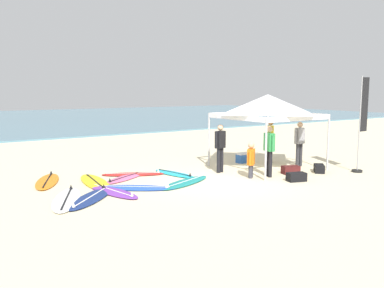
% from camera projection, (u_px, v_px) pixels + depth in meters
% --- Properties ---
extents(ground_plane, '(80.00, 80.00, 0.00)m').
position_uv_depth(ground_plane, '(224.00, 180.00, 13.09)').
color(ground_plane, beige).
extents(sea, '(80.00, 36.00, 0.10)m').
position_uv_depth(sea, '(21.00, 119.00, 39.53)').
color(sea, '#568499').
rests_on(sea, ground).
extents(canopy_tent, '(3.21, 3.21, 2.75)m').
position_uv_depth(canopy_tent, '(268.00, 104.00, 14.83)').
color(canopy_tent, '#B7B7BC').
rests_on(canopy_tent, ground).
extents(surfboard_red, '(2.15, 1.50, 0.19)m').
position_uv_depth(surfboard_red, '(133.00, 174.00, 13.86)').
color(surfboard_red, red).
rests_on(surfboard_red, ground).
extents(surfboard_yellow, '(0.98, 2.64, 0.19)m').
position_uv_depth(surfboard_yellow, '(95.00, 182.00, 12.66)').
color(surfboard_yellow, yellow).
rests_on(surfboard_yellow, ground).
extents(surfboard_teal, '(2.40, 1.49, 0.19)m').
position_uv_depth(surfboard_teal, '(185.00, 182.00, 12.59)').
color(surfboard_teal, '#19847F').
rests_on(surfboard_teal, ground).
extents(surfboard_white, '(1.63, 2.61, 0.19)m').
position_uv_depth(surfboard_white, '(67.00, 199.00, 10.66)').
color(surfboard_white, white).
rests_on(surfboard_white, ground).
extents(surfboard_blue, '(2.36, 2.05, 0.19)m').
position_uv_depth(surfboard_blue, '(135.00, 188.00, 11.92)').
color(surfboard_blue, blue).
rests_on(surfboard_blue, ground).
extents(surfboard_cyan, '(0.87, 2.00, 0.19)m').
position_uv_depth(surfboard_cyan, '(174.00, 174.00, 13.93)').
color(surfboard_cyan, '#23B2CC').
rests_on(surfboard_cyan, ground).
extents(surfboard_pink, '(1.96, 1.43, 0.19)m').
position_uv_depth(surfboard_pink, '(125.00, 178.00, 13.26)').
color(surfboard_pink, pink).
rests_on(surfboard_pink, ground).
extents(surfboard_orange, '(1.48, 2.48, 0.19)m').
position_uv_depth(surfboard_orange, '(47.00, 181.00, 12.77)').
color(surfboard_orange, orange).
rests_on(surfboard_orange, ground).
extents(surfboard_purple, '(1.02, 2.36, 0.19)m').
position_uv_depth(surfboard_purple, '(113.00, 191.00, 11.49)').
color(surfboard_purple, purple).
rests_on(surfboard_purple, ground).
extents(surfboard_navy, '(2.17, 2.21, 0.19)m').
position_uv_depth(surfboard_navy, '(91.00, 198.00, 10.80)').
color(surfboard_navy, navy).
rests_on(surfboard_navy, ground).
extents(person_yellow, '(0.45, 0.40, 1.71)m').
position_uv_depth(person_yellow, '(270.00, 138.00, 16.20)').
color(person_yellow, '#2D2D33').
rests_on(person_yellow, ground).
extents(person_black, '(0.53, 0.31, 1.71)m').
position_uv_depth(person_black, '(220.00, 145.00, 14.17)').
color(person_black, black).
rests_on(person_black, ground).
extents(person_green, '(0.28, 0.54, 1.71)m').
position_uv_depth(person_green, '(269.00, 148.00, 13.47)').
color(person_green, black).
rests_on(person_green, ground).
extents(person_grey, '(0.55, 0.23, 1.71)m').
position_uv_depth(person_grey, '(300.00, 141.00, 15.35)').
color(person_grey, '#2D2D33').
rests_on(person_grey, ground).
extents(person_orange, '(0.44, 0.40, 1.20)m').
position_uv_depth(person_orange, '(251.00, 158.00, 13.35)').
color(person_orange, '#383842').
rests_on(person_orange, ground).
extents(banner_flag, '(0.60, 0.36, 3.40)m').
position_uv_depth(banner_flag, '(361.00, 128.00, 14.22)').
color(banner_flag, '#99999E').
rests_on(banner_flag, ground).
extents(gear_bag_near_tent, '(0.67, 0.48, 0.28)m').
position_uv_depth(gear_bag_near_tent, '(296.00, 177.00, 12.90)').
color(gear_bag_near_tent, black).
rests_on(gear_bag_near_tent, ground).
extents(gear_bag_by_pole, '(0.65, 0.65, 0.28)m').
position_uv_depth(gear_bag_by_pole, '(319.00, 168.00, 14.30)').
color(gear_bag_by_pole, black).
rests_on(gear_bag_by_pole, ground).
extents(gear_bag_on_sand, '(0.67, 0.49, 0.28)m').
position_uv_depth(gear_bag_on_sand, '(291.00, 170.00, 14.05)').
color(gear_bag_on_sand, '#4C1919').
rests_on(gear_bag_on_sand, ground).
extents(cooler_box, '(0.50, 0.36, 0.39)m').
position_uv_depth(cooler_box, '(243.00, 158.00, 16.20)').
color(cooler_box, '#2D60B7').
rests_on(cooler_box, ground).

